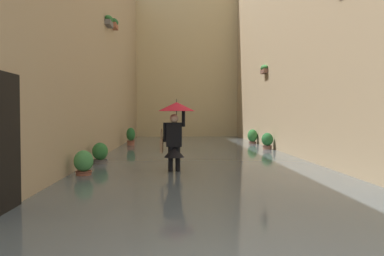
{
  "coord_description": "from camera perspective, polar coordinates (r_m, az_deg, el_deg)",
  "views": [
    {
      "loc": [
        0.76,
        2.42,
        1.58
      ],
      "look_at": [
        0.32,
        -7.89,
        1.23
      ],
      "focal_mm": 36.29,
      "sensor_mm": 36.0,
      "label": 1
    }
  ],
  "objects": [
    {
      "name": "potted_plant_mid_left",
      "position": [
        15.94,
        11.01,
        -2.07
      ],
      "size": [
        0.46,
        0.46,
        0.86
      ],
      "color": "brown",
      "rests_on": "ground_plane"
    },
    {
      "name": "potted_plant_far_right",
      "position": [
        17.9,
        -8.99,
        -1.44
      ],
      "size": [
        0.39,
        0.39,
        0.99
      ],
      "color": "brown",
      "rests_on": "ground_plane"
    },
    {
      "name": "building_facade_right",
      "position": [
        14.35,
        -16.47,
        13.64
      ],
      "size": [
        2.04,
        26.45,
        9.02
      ],
      "color": "tan",
      "rests_on": "ground_plane"
    },
    {
      "name": "potted_plant_mid_right",
      "position": [
        11.4,
        -13.35,
        -4.02
      ],
      "size": [
        0.44,
        0.44,
        0.79
      ],
      "color": "#66605B",
      "rests_on": "ground_plane"
    },
    {
      "name": "ground_plane",
      "position": [
        13.76,
        0.72,
        -4.66
      ],
      "size": [
        60.0,
        60.0,
        0.0
      ],
      "primitive_type": "plane",
      "color": "#605B56"
    },
    {
      "name": "flood_water",
      "position": [
        13.75,
        0.72,
        -4.27
      ],
      "size": [
        7.26,
        28.45,
        0.19
      ],
      "primitive_type": "cube",
      "color": "#515B60",
      "rests_on": "ground_plane"
    },
    {
      "name": "building_facade_far",
      "position": [
        26.11,
        -0.79,
        11.02
      ],
      "size": [
        10.06,
        1.8,
        11.39
      ],
      "primitive_type": "cube",
      "color": "tan",
      "rests_on": "ground_plane"
    },
    {
      "name": "potted_plant_near_left",
      "position": [
        19.0,
        8.88,
        -1.39
      ],
      "size": [
        0.48,
        0.48,
        0.88
      ],
      "color": "brown",
      "rests_on": "ground_plane"
    },
    {
      "name": "potted_plant_near_right",
      "position": [
        9.36,
        -15.64,
        -5.29
      ],
      "size": [
        0.45,
        0.45,
        0.76
      ],
      "color": "brown",
      "rests_on": "ground_plane"
    },
    {
      "name": "person_wading",
      "position": [
        9.56,
        -2.5,
        0.44
      ],
      "size": [
        0.91,
        0.91,
        1.97
      ],
      "color": "black",
      "rests_on": "ground_plane"
    }
  ]
}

